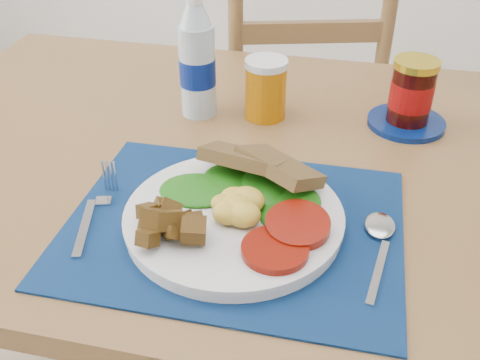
# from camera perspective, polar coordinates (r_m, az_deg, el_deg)

# --- Properties ---
(table) EXTENTS (1.40, 0.90, 0.75)m
(table) POSITION_cam_1_polar(r_m,az_deg,el_deg) (1.03, 1.72, -1.15)
(table) COLOR brown
(table) RESTS_ON ground
(chair_far) EXTENTS (0.55, 0.53, 1.21)m
(chair_far) POSITION_cam_1_polar(r_m,az_deg,el_deg) (1.67, 6.21, 10.99)
(chair_far) COLOR brown
(chair_far) RESTS_ON ground
(placemat) EXTENTS (0.48, 0.38, 0.00)m
(placemat) POSITION_cam_1_polar(r_m,az_deg,el_deg) (0.81, -0.63, -4.59)
(placemat) COLOR black
(placemat) RESTS_ON table
(breakfast_plate) EXTENTS (0.31, 0.31, 0.07)m
(breakfast_plate) POSITION_cam_1_polar(r_m,az_deg,el_deg) (0.79, -1.14, -3.41)
(breakfast_plate) COLOR silver
(breakfast_plate) RESTS_ON placemat
(fork) EXTENTS (0.05, 0.18, 0.00)m
(fork) POSITION_cam_1_polar(r_m,az_deg,el_deg) (0.86, -14.34, -3.00)
(fork) COLOR #B2B5BA
(fork) RESTS_ON placemat
(spoon) EXTENTS (0.04, 0.19, 0.01)m
(spoon) POSITION_cam_1_polar(r_m,az_deg,el_deg) (0.80, 13.96, -5.88)
(spoon) COLOR #B2B5BA
(spoon) RESTS_ON placemat
(water_bottle) EXTENTS (0.07, 0.07, 0.23)m
(water_bottle) POSITION_cam_1_polar(r_m,az_deg,el_deg) (1.07, -4.38, 11.73)
(water_bottle) COLOR #ADBFCC
(water_bottle) RESTS_ON table
(juice_glass) EXTENTS (0.08, 0.08, 0.11)m
(juice_glass) POSITION_cam_1_polar(r_m,az_deg,el_deg) (1.07, 2.62, 9.09)
(juice_glass) COLOR #B56404
(juice_glass) RESTS_ON table
(jam_on_saucer) EXTENTS (0.14, 0.14, 0.13)m
(jam_on_saucer) POSITION_cam_1_polar(r_m,az_deg,el_deg) (1.08, 16.95, 8.02)
(jam_on_saucer) COLOR #051A59
(jam_on_saucer) RESTS_ON table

